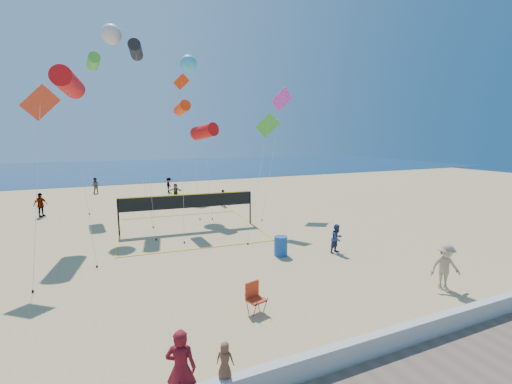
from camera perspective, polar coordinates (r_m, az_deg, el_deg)
name	(u,v)px	position (r m, az deg, el deg)	size (l,w,h in m)	color
ground	(240,324)	(11.99, -2.71, -21.11)	(120.00, 120.00, 0.00)	tan
ocean	(126,168)	(72.03, -20.90, 3.71)	(140.00, 50.00, 0.03)	navy
seawall	(284,373)	(9.55, 4.65, -27.81)	(32.00, 0.30, 0.60)	#BCBBB6
woman	(181,369)	(8.73, -12.39, -26.82)	(0.68, 0.45, 1.88)	maroon
toddler	(225,360)	(8.69, -5.20, -26.11)	(0.42, 0.27, 0.85)	brown
bystander_a	(337,238)	(18.65, 13.33, -7.55)	(0.75, 0.58, 1.53)	navy
bystander_b	(445,267)	(15.84, 29.01, -10.84)	(1.21, 0.70, 1.88)	tan
far_person_0	(40,205)	(30.91, -32.27, -1.83)	(1.09, 0.45, 1.85)	gray
far_person_1	(176,191)	(35.08, -13.26, 0.18)	(1.37, 0.43, 1.47)	gray
far_person_2	(223,198)	(30.36, -5.52, -0.98)	(0.54, 0.35, 1.48)	gray
far_person_3	(96,186)	(40.89, -25.14, 0.97)	(0.83, 0.65, 1.71)	gray
far_person_4	(169,185)	(38.89, -14.31, 1.12)	(1.06, 0.61, 1.64)	gray
camp_chair	(254,295)	(12.40, -0.28, -16.86)	(0.70, 0.81, 1.19)	red
trash_barrel	(281,246)	(17.85, 4.15, -8.96)	(0.67, 0.67, 1.01)	#174899
volleyball_net	(188,205)	(22.93, -11.23, -2.20)	(9.41, 9.27, 2.36)	black
kite_0	(68,83)	(23.73, -28.83, 15.67)	(1.92, 8.08, 10.00)	red
kite_1	(136,50)	(28.35, -19.42, 21.42)	(1.25, 8.45, 12.92)	black
kite_2	(182,108)	(24.71, -12.23, 13.51)	(1.69, 6.07, 8.52)	#FF360A
kite_3	(40,111)	(18.47, -32.34, 11.35)	(1.67, 3.49, 8.40)	red
kite_4	(267,130)	(23.04, 1.82, 10.27)	(3.73, 4.12, 7.67)	green
kite_5	(281,103)	(28.84, 4.23, 14.55)	(4.43, 3.61, 10.15)	#F73EBE
kite_6	(111,34)	(28.69, -22.95, 23.03)	(2.56, 5.40, 13.97)	silver
kite_7	(188,64)	(31.25, -11.20, 20.23)	(1.80, 6.62, 12.87)	#3AB1DB
kite_8	(93,62)	(33.15, -25.48, 19.00)	(1.66, 4.27, 12.83)	green
kite_9	(182,88)	(37.28, -12.17, 16.53)	(1.69, 5.29, 12.52)	#FF360A
kite_10	(204,132)	(26.20, -8.60, 9.93)	(1.78, 2.66, 7.11)	red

